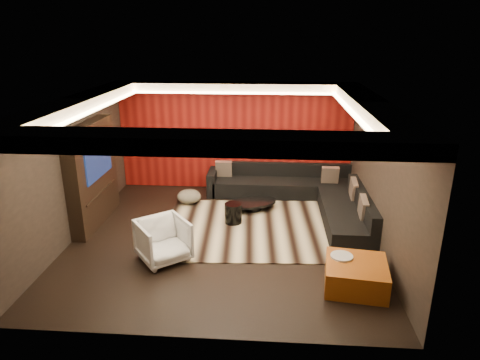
# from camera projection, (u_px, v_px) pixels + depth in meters

# --- Properties ---
(floor) EXTENTS (6.00, 6.00, 0.02)m
(floor) POSITION_uv_depth(u_px,v_px,m) (223.00, 238.00, 8.69)
(floor) COLOR black
(floor) RESTS_ON ground
(ceiling) EXTENTS (6.00, 6.00, 0.02)m
(ceiling) POSITION_uv_depth(u_px,v_px,m) (221.00, 99.00, 7.76)
(ceiling) COLOR silver
(ceiling) RESTS_ON ground
(wall_back) EXTENTS (6.00, 0.02, 2.80)m
(wall_back) POSITION_uv_depth(u_px,v_px,m) (235.00, 136.00, 11.06)
(wall_back) COLOR black
(wall_back) RESTS_ON ground
(wall_left) EXTENTS (0.02, 6.00, 2.80)m
(wall_left) POSITION_uv_depth(u_px,v_px,m) (71.00, 169.00, 8.43)
(wall_left) COLOR black
(wall_left) RESTS_ON ground
(wall_right) EXTENTS (0.02, 6.00, 2.80)m
(wall_right) POSITION_uv_depth(u_px,v_px,m) (381.00, 176.00, 8.02)
(wall_right) COLOR black
(wall_right) RESTS_ON ground
(red_feature_wall) EXTENTS (5.98, 0.05, 2.78)m
(red_feature_wall) POSITION_uv_depth(u_px,v_px,m) (235.00, 137.00, 11.02)
(red_feature_wall) COLOR #6B0C0A
(red_feature_wall) RESTS_ON ground
(soffit_back) EXTENTS (6.00, 0.60, 0.22)m
(soffit_back) POSITION_uv_depth(u_px,v_px,m) (234.00, 87.00, 10.34)
(soffit_back) COLOR silver
(soffit_back) RESTS_ON ground
(soffit_front) EXTENTS (6.00, 0.60, 0.22)m
(soffit_front) POSITION_uv_depth(u_px,v_px,m) (196.00, 142.00, 5.26)
(soffit_front) COLOR silver
(soffit_front) RESTS_ON ground
(soffit_left) EXTENTS (0.60, 4.80, 0.22)m
(soffit_left) POSITION_uv_depth(u_px,v_px,m) (78.00, 104.00, 7.99)
(soffit_left) COLOR silver
(soffit_left) RESTS_ON ground
(soffit_right) EXTENTS (0.60, 4.80, 0.22)m
(soffit_right) POSITION_uv_depth(u_px,v_px,m) (372.00, 108.00, 7.61)
(soffit_right) COLOR silver
(soffit_right) RESTS_ON ground
(cove_back) EXTENTS (4.80, 0.08, 0.04)m
(cove_back) POSITION_uv_depth(u_px,v_px,m) (233.00, 93.00, 10.05)
(cove_back) COLOR #FFD899
(cove_back) RESTS_ON ground
(cove_front) EXTENTS (4.80, 0.08, 0.04)m
(cove_front) POSITION_uv_depth(u_px,v_px,m) (201.00, 143.00, 5.61)
(cove_front) COLOR #FFD899
(cove_front) RESTS_ON ground
(cove_left) EXTENTS (0.08, 4.80, 0.04)m
(cove_left) POSITION_uv_depth(u_px,v_px,m) (96.00, 109.00, 7.99)
(cove_left) COLOR #FFD899
(cove_left) RESTS_ON ground
(cove_right) EXTENTS (0.08, 4.80, 0.04)m
(cove_right) POSITION_uv_depth(u_px,v_px,m) (352.00, 112.00, 7.67)
(cove_right) COLOR #FFD899
(cove_right) RESTS_ON ground
(tv_surround) EXTENTS (0.30, 2.00, 2.20)m
(tv_surround) POSITION_uv_depth(u_px,v_px,m) (92.00, 174.00, 9.09)
(tv_surround) COLOR black
(tv_surround) RESTS_ON ground
(tv_screen) EXTENTS (0.04, 1.30, 0.80)m
(tv_screen) POSITION_uv_depth(u_px,v_px,m) (98.00, 159.00, 8.96)
(tv_screen) COLOR black
(tv_screen) RESTS_ON ground
(tv_shelf) EXTENTS (0.04, 1.60, 0.04)m
(tv_shelf) POSITION_uv_depth(u_px,v_px,m) (102.00, 192.00, 9.21)
(tv_shelf) COLOR black
(tv_shelf) RESTS_ON ground
(rug) EXTENTS (4.15, 3.20, 0.02)m
(rug) POSITION_uv_depth(u_px,v_px,m) (259.00, 227.00, 9.14)
(rug) COLOR beige
(rug) RESTS_ON floor
(coffee_table) EXTENTS (1.52, 1.52, 0.19)m
(coffee_table) POSITION_uv_depth(u_px,v_px,m) (253.00, 205.00, 10.01)
(coffee_table) COLOR black
(coffee_table) RESTS_ON rug
(drum_stool) EXTENTS (0.49, 0.49, 0.44)m
(drum_stool) POSITION_uv_depth(u_px,v_px,m) (233.00, 213.00, 9.28)
(drum_stool) COLOR black
(drum_stool) RESTS_ON rug
(striped_pouf) EXTENTS (0.64, 0.64, 0.32)m
(striped_pouf) POSITION_uv_depth(u_px,v_px,m) (189.00, 196.00, 10.38)
(striped_pouf) COLOR beige
(striped_pouf) RESTS_ON rug
(white_side_table) EXTENTS (0.43, 0.43, 0.46)m
(white_side_table) POSITION_uv_depth(u_px,v_px,m) (341.00, 268.00, 7.17)
(white_side_table) COLOR silver
(white_side_table) RESTS_ON floor
(orange_ottoman) EXTENTS (1.09, 1.09, 0.43)m
(orange_ottoman) POSITION_uv_depth(u_px,v_px,m) (356.00, 275.00, 6.98)
(orange_ottoman) COLOR #984813
(orange_ottoman) RESTS_ON floor
(armchair) EXTENTS (1.18, 1.19, 0.78)m
(armchair) POSITION_uv_depth(u_px,v_px,m) (163.00, 241.00, 7.75)
(armchair) COLOR silver
(armchair) RESTS_ON floor
(sectional_sofa) EXTENTS (3.65, 3.50, 0.75)m
(sectional_sofa) POSITION_uv_depth(u_px,v_px,m) (303.00, 195.00, 10.24)
(sectional_sofa) COLOR black
(sectional_sofa) RESTS_ON floor
(throw_pillows) EXTENTS (3.35, 2.71, 0.50)m
(throw_pillows) POSITION_uv_depth(u_px,v_px,m) (313.00, 184.00, 9.94)
(throw_pillows) COLOR tan
(throw_pillows) RESTS_ON sectional_sofa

